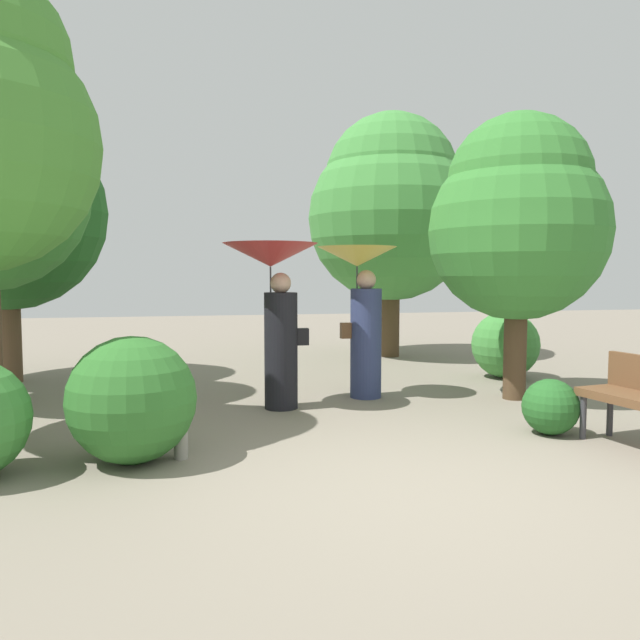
{
  "coord_description": "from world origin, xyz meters",
  "views": [
    {
      "loc": [
        -1.7,
        -4.21,
        1.58
      ],
      "look_at": [
        0.0,
        3.35,
        1.01
      ],
      "focal_mm": 34.07,
      "sensor_mm": 36.0,
      "label": 1
    }
  ],
  "objects_px": {
    "path_marker_post": "(180,413)",
    "tree_mid_right": "(518,217)",
    "person_left": "(275,292)",
    "tree_near_left": "(4,197)",
    "tree_near_right": "(391,206)",
    "person_right": "(361,297)"
  },
  "relations": [
    {
      "from": "person_left",
      "to": "tree_mid_right",
      "type": "bearing_deg",
      "value": -87.17
    },
    {
      "from": "person_right",
      "to": "tree_near_left",
      "type": "relative_size",
      "value": 0.45
    },
    {
      "from": "tree_near_left",
      "to": "person_left",
      "type": "bearing_deg",
      "value": -36.24
    },
    {
      "from": "tree_near_right",
      "to": "tree_mid_right",
      "type": "xyz_separation_m",
      "value": [
        0.19,
        -4.23,
        -0.6
      ]
    },
    {
      "from": "tree_mid_right",
      "to": "path_marker_post",
      "type": "relative_size",
      "value": 4.49
    },
    {
      "from": "person_left",
      "to": "tree_mid_right",
      "type": "xyz_separation_m",
      "value": [
        3.07,
        -0.11,
        0.93
      ]
    },
    {
      "from": "path_marker_post",
      "to": "person_left",
      "type": "bearing_deg",
      "value": 58.75
    },
    {
      "from": "tree_near_right",
      "to": "path_marker_post",
      "type": "height_order",
      "value": "tree_near_right"
    },
    {
      "from": "person_left",
      "to": "tree_near_right",
      "type": "xyz_separation_m",
      "value": [
        2.88,
        4.12,
        1.53
      ]
    },
    {
      "from": "person_left",
      "to": "path_marker_post",
      "type": "xyz_separation_m",
      "value": [
        -1.09,
        -1.79,
        -0.98
      ]
    },
    {
      "from": "tree_near_left",
      "to": "tree_mid_right",
      "type": "xyz_separation_m",
      "value": [
        6.63,
        -2.72,
        -0.4
      ]
    },
    {
      "from": "person_right",
      "to": "tree_near_left",
      "type": "height_order",
      "value": "tree_near_left"
    },
    {
      "from": "person_right",
      "to": "tree_mid_right",
      "type": "distance_m",
      "value": 2.21
    },
    {
      "from": "person_left",
      "to": "person_right",
      "type": "distance_m",
      "value": 1.25
    },
    {
      "from": "path_marker_post",
      "to": "tree_mid_right",
      "type": "bearing_deg",
      "value": 22.02
    },
    {
      "from": "tree_near_left",
      "to": "path_marker_post",
      "type": "relative_size",
      "value": 5.38
    },
    {
      "from": "tree_near_right",
      "to": "person_left",
      "type": "bearing_deg",
      "value": -124.91
    },
    {
      "from": "person_left",
      "to": "person_right",
      "type": "relative_size",
      "value": 1.01
    },
    {
      "from": "tree_mid_right",
      "to": "path_marker_post",
      "type": "height_order",
      "value": "tree_mid_right"
    },
    {
      "from": "tree_near_left",
      "to": "path_marker_post",
      "type": "xyz_separation_m",
      "value": [
        2.47,
        -4.4,
        -2.31
      ]
    },
    {
      "from": "tree_mid_right",
      "to": "tree_near_left",
      "type": "bearing_deg",
      "value": 157.68
    },
    {
      "from": "person_right",
      "to": "path_marker_post",
      "type": "relative_size",
      "value": 2.42
    }
  ]
}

